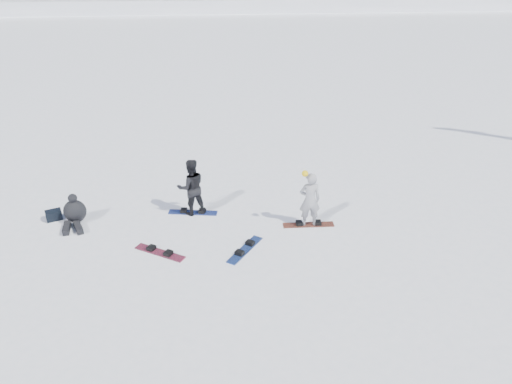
# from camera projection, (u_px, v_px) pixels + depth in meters

# --- Properties ---
(ground) EXTENTS (420.00, 420.00, 0.00)m
(ground) POSITION_uv_depth(u_px,v_px,m) (280.00, 242.00, 13.89)
(ground) COLOR white
(ground) RESTS_ON ground
(alpine_backdrop) EXTENTS (412.50, 227.00, 53.20)m
(alpine_backdrop) POSITION_uv_depth(u_px,v_px,m) (182.00, 4.00, 187.40)
(alpine_backdrop) COLOR white
(alpine_backdrop) RESTS_ON ground
(snowboarder_woman) EXTENTS (0.62, 0.41, 1.83)m
(snowboarder_woman) POSITION_uv_depth(u_px,v_px,m) (310.00, 200.00, 14.33)
(snowboarder_woman) COLOR #9E9DA2
(snowboarder_woman) RESTS_ON ground
(snowboarder_man) EXTENTS (1.01, 0.87, 1.78)m
(snowboarder_man) POSITION_uv_depth(u_px,v_px,m) (191.00, 187.00, 14.98)
(snowboarder_man) COLOR black
(snowboarder_man) RESTS_ON ground
(seated_rider) EXTENTS (0.79, 1.17, 0.93)m
(seated_rider) POSITION_uv_depth(u_px,v_px,m) (75.00, 212.00, 14.68)
(seated_rider) COLOR black
(seated_rider) RESTS_ON ground
(gear_bag) EXTENTS (0.53, 0.45, 0.30)m
(gear_bag) POSITION_uv_depth(u_px,v_px,m) (54.00, 215.00, 14.95)
(gear_bag) COLOR black
(gear_bag) RESTS_ON ground
(snowboard_woman) EXTENTS (1.51, 0.33, 0.03)m
(snowboard_woman) POSITION_uv_depth(u_px,v_px,m) (308.00, 225.00, 14.71)
(snowboard_woman) COLOR maroon
(snowboard_woman) RESTS_ON ground
(snowboard_man) EXTENTS (1.53, 0.51, 0.03)m
(snowboard_man) POSITION_uv_depth(u_px,v_px,m) (193.00, 213.00, 15.37)
(snowboard_man) COLOR navy
(snowboard_man) RESTS_ON ground
(snowboard_loose_b) EXTENTS (1.42, 1.03, 0.03)m
(snowboard_loose_b) POSITION_uv_depth(u_px,v_px,m) (160.00, 253.00, 13.40)
(snowboard_loose_b) COLOR maroon
(snowboard_loose_b) RESTS_ON ground
(snowboard_loose_a) EXTENTS (1.08, 1.40, 0.03)m
(snowboard_loose_a) POSITION_uv_depth(u_px,v_px,m) (245.00, 250.00, 13.52)
(snowboard_loose_a) COLOR navy
(snowboard_loose_a) RESTS_ON ground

